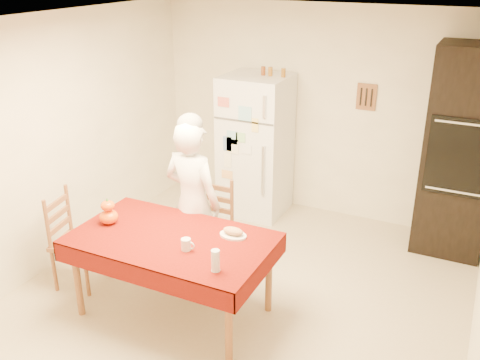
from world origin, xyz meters
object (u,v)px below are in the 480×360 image
Objects in this scene: dining_table at (172,244)px; seated_woman at (193,203)px; chair_left at (71,236)px; wine_glass at (216,261)px; pumpkin_lower at (109,217)px; refrigerator at (256,146)px; bread_plate at (233,235)px; oven_cabinet at (460,153)px; coffee_mug at (186,244)px; chair_far at (211,222)px.

dining_table is 0.61m from seated_woman.
wine_glass is (1.72, -0.29, 0.34)m from chair_left.
pumpkin_lower is 0.95× the size of wine_glass.
refrigerator is 1.05× the size of seated_woman.
bread_plate is at bearing 102.78° from wine_glass.
refrigerator is 2.45m from chair_left.
oven_cabinet reaches higher than seated_woman.
pumpkin_lower is at bearing 167.29° from wine_glass.
pumpkin_lower reaches higher than coffee_mug.
oven_cabinet is at bearing -136.79° from seated_woman.
wine_glass is (1.22, -0.28, 0.03)m from pumpkin_lower.
coffee_mug is 0.87m from pumpkin_lower.
chair_left reaches higher than dining_table.
coffee_mug is (-1.83, -2.42, -0.29)m from oven_cabinet.
oven_cabinet is (2.28, 0.05, 0.25)m from refrigerator.
wine_glass is at bearing 134.35° from seated_woman.
oven_cabinet reaches higher than dining_table.
chair_far is at bearing -62.80° from chair_left.
pumpkin_lower is at bearing -102.46° from chair_left.
oven_cabinet is at bearing 48.20° from dining_table.
refrigerator is at bearing 95.87° from dining_table.
refrigerator is at bearing 95.97° from chair_far.
chair_left is 1.40m from coffee_mug.
dining_table is 0.86m from chair_far.
bread_plate reaches higher than dining_table.
refrigerator reaches higher than pumpkin_lower.
wine_glass reaches higher than bread_plate.
dining_table is 1.79× the size of chair_far.
chair_far reaches higher than pumpkin_lower.
chair_left reaches higher than bread_plate.
dining_table is 1.79× the size of chair_left.
chair_left is at bearing 178.90° from pumpkin_lower.
coffee_mug reaches higher than bread_plate.
chair_left is at bearing -111.85° from refrigerator.
wine_glass is 0.56m from bread_plate.
seated_woman is (-0.05, -0.25, 0.30)m from chair_far.
coffee_mug is 0.40m from wine_glass.
dining_table is at bearing 150.51° from coffee_mug.
bread_plate is (0.24, 0.37, -0.04)m from coffee_mug.
pumpkin_lower is at bearing -166.50° from bread_plate.
oven_cabinet is at bearing 60.51° from wine_glass.
oven_cabinet is at bearing 52.22° from bread_plate.
seated_woman is at bearing 150.28° from bread_plate.
chair_left is at bearing 175.13° from coffee_mug.
oven_cabinet reaches higher than coffee_mug.
refrigerator reaches higher than seated_woman.
coffee_mug is at bearing 121.74° from seated_woman.
oven_cabinet is 1.35× the size of seated_woman.
wine_glass is at bearing -72.19° from refrigerator.
bread_plate is (0.60, -0.34, -0.04)m from seated_woman.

